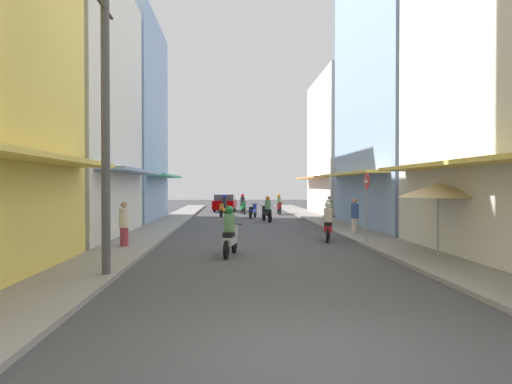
{
  "coord_description": "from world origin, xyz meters",
  "views": [
    {
      "loc": [
        -1.03,
        -5.61,
        2.2
      ],
      "look_at": [
        0.01,
        12.21,
        1.94
      ],
      "focal_mm": 30.68,
      "sensor_mm": 36.0,
      "label": 1
    }
  ],
  "objects": [
    {
      "name": "parked_car",
      "position": [
        -1.53,
        31.76,
        0.74
      ],
      "size": [
        2.07,
        4.22,
        1.45
      ],
      "color": "#8C0000",
      "rests_on": "ground"
    },
    {
      "name": "sidewalk_left",
      "position": [
        -4.65,
        16.69,
        0.06
      ],
      "size": [
        1.89,
        49.39,
        0.12
      ],
      "primitive_type": "cube",
      "color": "gray",
      "rests_on": "ground"
    },
    {
      "name": "pedestrian_midway",
      "position": [
        -4.68,
        9.6,
        0.83
      ],
      "size": [
        0.34,
        0.34,
        1.65
      ],
      "color": "#99333F",
      "rests_on": "ground"
    },
    {
      "name": "motorbike_black",
      "position": [
        1.17,
        20.85,
        0.7
      ],
      "size": [
        0.63,
        1.78,
        1.58
      ],
      "color": "black",
      "rests_on": "ground"
    },
    {
      "name": "building_right_far",
      "position": [
        8.59,
        27.39,
        5.22
      ],
      "size": [
        7.05,
        9.07,
        10.44
      ],
      "color": "silver",
      "rests_on": "ground"
    },
    {
      "name": "pedestrian_far",
      "position": [
        4.78,
        19.79,
        0.79
      ],
      "size": [
        0.34,
        0.34,
        1.59
      ],
      "color": "beige",
      "rests_on": "ground"
    },
    {
      "name": "street_sign_no_entry",
      "position": [
        3.86,
        9.86,
        1.72
      ],
      "size": [
        0.07,
        0.6,
        2.65
      ],
      "color": "gray",
      "rests_on": "ground"
    },
    {
      "name": "sidewalk_right",
      "position": [
        4.65,
        16.69,
        0.06
      ],
      "size": [
        1.89,
        49.39,
        0.12
      ],
      "primitive_type": "cube",
      "color": "gray",
      "rests_on": "ground"
    },
    {
      "name": "motorbike_red",
      "position": [
        2.84,
        11.49,
        0.7
      ],
      "size": [
        0.68,
        1.77,
        1.58
      ],
      "color": "black",
      "rests_on": "ground"
    },
    {
      "name": "motorbike_blue",
      "position": [
        0.49,
        23.87,
        0.5
      ],
      "size": [
        0.72,
        1.75,
        0.96
      ],
      "color": "black",
      "rests_on": "ground"
    },
    {
      "name": "pedestrian_foreground",
      "position": [
        4.44,
        13.35,
        0.82
      ],
      "size": [
        0.34,
        0.34,
        1.65
      ],
      "color": "beige",
      "rests_on": "ground"
    },
    {
      "name": "motorbike_maroon",
      "position": [
        2.65,
        27.53,
        0.7
      ],
      "size": [
        0.55,
        1.81,
        1.58
      ],
      "color": "black",
      "rests_on": "ground"
    },
    {
      "name": "utility_pole",
      "position": [
        -3.96,
        4.82,
        3.54
      ],
      "size": [
        0.2,
        1.2,
        6.93
      ],
      "color": "#4C4C4F",
      "rests_on": "ground"
    },
    {
      "name": "motorbike_orange",
      "position": [
        -1.51,
        25.16,
        0.7
      ],
      "size": [
        0.67,
        1.77,
        1.58
      ],
      "color": "black",
      "rests_on": "ground"
    },
    {
      "name": "motorbike_green",
      "position": [
        -0.09,
        27.96,
        0.7
      ],
      "size": [
        0.55,
        1.81,
        1.58
      ],
      "color": "black",
      "rests_on": "ground"
    },
    {
      "name": "building_right_mid",
      "position": [
        8.59,
        16.78,
        7.25
      ],
      "size": [
        7.05,
        10.27,
        14.5
      ],
      "color": "#8CA5CC",
      "rests_on": "ground"
    },
    {
      "name": "building_left_far",
      "position": [
        -8.59,
        22.17,
        6.26
      ],
      "size": [
        7.05,
        8.7,
        12.52
      ],
      "color": "#8CA5CC",
      "rests_on": "ground"
    },
    {
      "name": "building_left_mid",
      "position": [
        -8.59,
        13.02,
        5.5
      ],
      "size": [
        7.05,
        8.4,
        11.02
      ],
      "color": "silver",
      "rests_on": "ground"
    },
    {
      "name": "ground_plane",
      "position": [
        0.0,
        16.69,
        0.0
      ],
      "size": [
        91.05,
        91.05,
        0.0
      ],
      "primitive_type": "plane",
      "color": "#424244"
    },
    {
      "name": "vendor_umbrella",
      "position": [
        5.13,
        7.03,
        2.07
      ],
      "size": [
        2.32,
        2.32,
        2.3
      ],
      "color": "#99999E",
      "rests_on": "ground"
    },
    {
      "name": "motorbike_silver",
      "position": [
        -1.04,
        7.99,
        0.7
      ],
      "size": [
        0.62,
        1.79,
        1.58
      ],
      "color": "black",
      "rests_on": "ground"
    }
  ]
}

